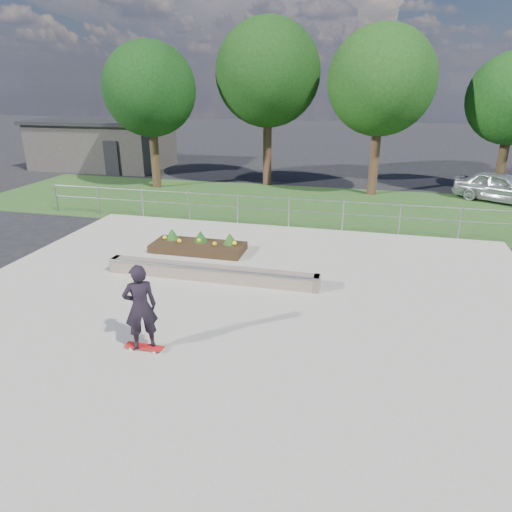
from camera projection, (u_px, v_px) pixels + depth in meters
The scene contains 12 objects.
ground at pixel (232, 322), 10.50m from camera, with size 120.00×120.00×0.00m, color black.
grass_verge at pixel (302, 205), 20.49m from camera, with size 30.00×8.00×0.02m, color #25471C.
concrete_slab at pixel (232, 321), 10.49m from camera, with size 15.00×15.00×0.06m, color #9E9A8C.
fence at pixel (289, 208), 17.04m from camera, with size 20.06×0.06×1.20m.
building at pixel (104, 143), 29.42m from camera, with size 8.40×5.40×3.00m.
tree_far_left at pixel (150, 90), 22.36m from camera, with size 4.55×4.55×7.15m.
tree_mid_left at pixel (268, 73), 22.68m from camera, with size 5.25×5.25×8.25m.
tree_mid_right at pixel (381, 81), 20.69m from camera, with size 4.90×4.90×7.70m.
grind_ledge at pixel (211, 273), 12.55m from camera, with size 6.00×0.44×0.43m.
planter_bed at pixel (199, 245), 14.77m from camera, with size 3.00×1.20×0.61m.
skateboarder at pixel (140, 307), 8.97m from camera, with size 0.80×0.71×1.87m.
parked_car at pixel (501, 187), 20.88m from camera, with size 1.63×4.04×1.38m, color #A2A8AC.
Camera 1 is at (2.75, -8.88, 5.16)m, focal length 32.00 mm.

